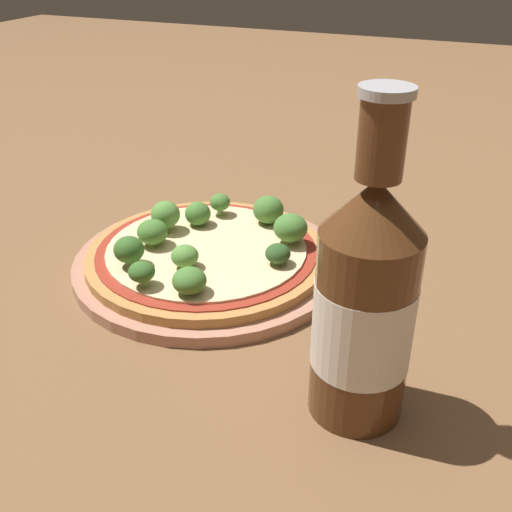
% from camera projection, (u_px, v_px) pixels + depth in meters
% --- Properties ---
extents(ground_plane, '(3.00, 3.00, 0.00)m').
position_uv_depth(ground_plane, '(212.00, 264.00, 0.64)').
color(ground_plane, brown).
extents(plate, '(0.28, 0.28, 0.01)m').
position_uv_depth(plate, '(210.00, 262.00, 0.63)').
color(plate, tan).
rests_on(plate, ground_plane).
extents(pizza, '(0.25, 0.25, 0.01)m').
position_uv_depth(pizza, '(208.00, 253.00, 0.62)').
color(pizza, '#B77F42').
rests_on(pizza, plate).
extents(broccoli_floret_0, '(0.03, 0.03, 0.02)m').
position_uv_depth(broccoli_floret_0, '(182.00, 255.00, 0.58)').
color(broccoli_floret_0, '#89A866').
rests_on(broccoli_floret_0, pizza).
extents(broccoli_floret_1, '(0.02, 0.02, 0.03)m').
position_uv_depth(broccoli_floret_1, '(220.00, 203.00, 0.68)').
color(broccoli_floret_1, '#89A866').
rests_on(broccoli_floret_1, pizza).
extents(broccoli_floret_2, '(0.03, 0.03, 0.03)m').
position_uv_depth(broccoli_floret_2, '(198.00, 214.00, 0.66)').
color(broccoli_floret_2, '#89A866').
rests_on(broccoli_floret_2, pizza).
extents(broccoli_floret_3, '(0.03, 0.03, 0.03)m').
position_uv_depth(broccoli_floret_3, '(268.00, 210.00, 0.66)').
color(broccoli_floret_3, '#89A866').
rests_on(broccoli_floret_3, pizza).
extents(broccoli_floret_4, '(0.03, 0.03, 0.03)m').
position_uv_depth(broccoli_floret_4, '(153.00, 232.00, 0.61)').
color(broccoli_floret_4, '#89A866').
rests_on(broccoli_floret_4, pizza).
extents(broccoli_floret_5, '(0.02, 0.02, 0.02)m').
position_uv_depth(broccoli_floret_5, '(142.00, 272.00, 0.54)').
color(broccoli_floret_5, '#89A866').
rests_on(broccoli_floret_5, pizza).
extents(broccoli_floret_6, '(0.04, 0.04, 0.03)m').
position_uv_depth(broccoli_floret_6, '(291.00, 228.00, 0.62)').
color(broccoli_floret_6, '#89A866').
rests_on(broccoli_floret_6, pizza).
extents(broccoli_floret_7, '(0.03, 0.03, 0.02)m').
position_uv_depth(broccoli_floret_7, '(189.00, 281.00, 0.53)').
color(broccoli_floret_7, '#89A866').
rests_on(broccoli_floret_7, pizza).
extents(broccoli_floret_8, '(0.03, 0.03, 0.03)m').
position_uv_depth(broccoli_floret_8, '(129.00, 250.00, 0.57)').
color(broccoli_floret_8, '#89A866').
rests_on(broccoli_floret_8, pizza).
extents(broccoli_floret_9, '(0.03, 0.03, 0.03)m').
position_uv_depth(broccoli_floret_9, '(166.00, 215.00, 0.64)').
color(broccoli_floret_9, '#89A866').
rests_on(broccoli_floret_9, pizza).
extents(broccoli_floret_10, '(0.02, 0.02, 0.02)m').
position_uv_depth(broccoli_floret_10, '(278.00, 254.00, 0.58)').
color(broccoli_floret_10, '#89A866').
rests_on(broccoli_floret_10, pizza).
extents(beer_bottle, '(0.07, 0.07, 0.24)m').
position_uv_depth(beer_bottle, '(365.00, 304.00, 0.41)').
color(beer_bottle, '#563319').
rests_on(beer_bottle, ground_plane).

